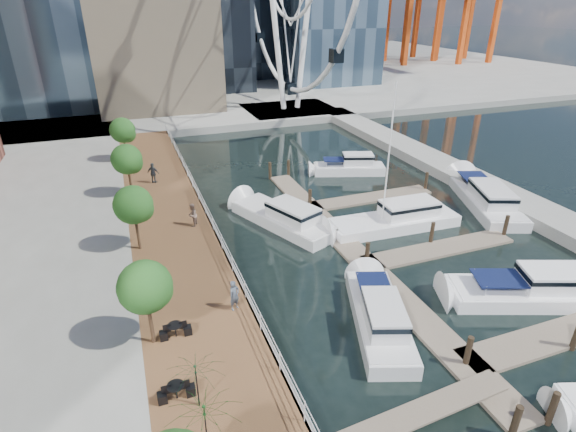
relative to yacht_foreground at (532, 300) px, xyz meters
The scene contains 15 objects.
ground 10.59m from the yacht_foreground, behind, with size 520.00×520.00×0.00m, color black.
boardwalk 24.02m from the yacht_foreground, 144.45° to the left, with size 6.00×60.00×1.00m, color brown.
seawall 21.65m from the yacht_foreground, 139.83° to the left, with size 0.25×60.00×1.00m, color #595954.
land_far 101.51m from the yacht_foreground, 95.96° to the left, with size 200.00×114.00×1.00m, color gray.
breakwater 21.20m from the yacht_foreground, 63.48° to the left, with size 4.00×60.00×1.00m, color gray.
pier 51.08m from the yacht_foreground, 86.11° to the left, with size 14.00×12.00×1.00m, color gray.
railing 21.77m from the yacht_foreground, 140.00° to the left, with size 0.10×60.00×1.05m, color white, non-canonical shape.
floating_docks 9.32m from the yacht_foreground, 106.04° to the left, with size 16.00×34.00×2.60m.
street_trees 25.84m from the yacht_foreground, 149.42° to the left, with size 2.60×42.60×4.60m.
cafe_tables 21.20m from the yacht_foreground, behind, with size 2.50×13.70×0.74m.
yacht_foreground is the anchor object (origin of this frame).
pedestrian_near 18.03m from the yacht_foreground, 166.64° to the left, with size 0.65×0.43×1.79m, color #444D5A.
pedestrian_mid 23.53m from the yacht_foreground, 139.77° to the left, with size 0.87×0.68×1.80m, color #86695C.
pedestrian_far 32.22m from the yacht_foreground, 128.03° to the left, with size 1.14×0.47×1.94m, color #30363C.
moored_yachts 10.98m from the yacht_foreground, 103.65° to the left, with size 25.47×36.53×11.50m.
Camera 1 is at (-11.19, -14.80, 16.48)m, focal length 28.00 mm.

